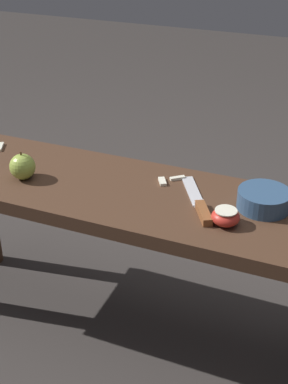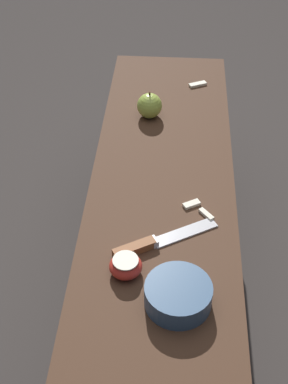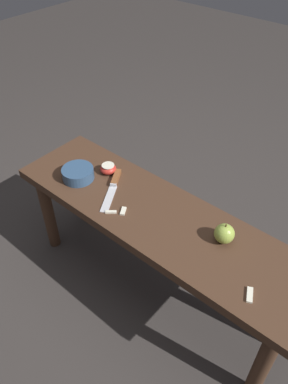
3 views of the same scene
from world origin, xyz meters
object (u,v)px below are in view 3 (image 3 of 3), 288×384
Objects in this scene: knife at (114,184)px; apple_cut at (108,169)px; wooden_bench at (155,228)px; bowl at (78,174)px; apple_whole at (224,234)px.

knife is 3.34× the size of apple_cut.
knife reaches higher than wooden_bench.
bowl is at bearing -173.12° from wooden_bench.
apple_whole reaches higher than bowl.
apple_cut is at bearing -150.93° from knife.
knife is 0.09m from apple_cut.
apple_cut is (-0.59, 0.01, -0.02)m from apple_whole.
apple_whole is 0.59m from apple_cut.
bowl reaches higher than knife.
wooden_bench is 9.34× the size of bowl.
wooden_bench is 0.34m from apple_cut.
apple_whole is 1.17× the size of apple_cut.
apple_whole is 0.61× the size of bowl.
apple_whole reaches higher than apple_cut.
apple_whole is at bearing 10.50° from wooden_bench.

